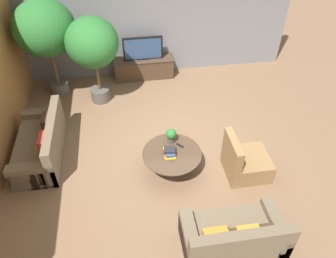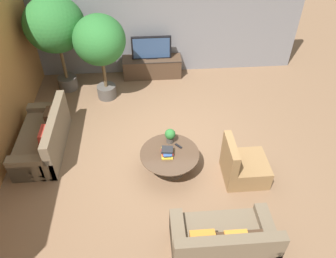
{
  "view_description": "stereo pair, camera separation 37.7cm",
  "coord_description": "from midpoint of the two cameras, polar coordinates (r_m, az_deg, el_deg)",
  "views": [
    {
      "loc": [
        -0.77,
        -4.81,
        4.81
      ],
      "look_at": [
        -0.01,
        0.03,
        0.55
      ],
      "focal_mm": 35.0,
      "sensor_mm": 36.0,
      "label": 1
    },
    {
      "loc": [
        -0.39,
        -4.86,
        4.81
      ],
      "look_at": [
        -0.01,
        0.03,
        0.55
      ],
      "focal_mm": 35.0,
      "sensor_mm": 36.0,
      "label": 2
    }
  ],
  "objects": [
    {
      "name": "back_wall_stone",
      "position": [
        8.76,
        -4.63,
        18.66
      ],
      "size": [
        7.4,
        0.12,
        3.0
      ],
      "primitive_type": "cube",
      "color": "slate",
      "rests_on": "ground"
    },
    {
      "name": "potted_plant_tabletop",
      "position": [
        6.27,
        -1.18,
        -1.12
      ],
      "size": [
        0.21,
        0.21,
        0.3
      ],
      "color": "#514C47",
      "rests_on": "coffee_table"
    },
    {
      "name": "potted_palm_tall",
      "position": [
        8.19,
        -21.94,
        15.64
      ],
      "size": [
        1.38,
        1.38,
        2.36
      ],
      "color": "#514C47",
      "rests_on": "ground"
    },
    {
      "name": "ground_plane",
      "position": [
        6.84,
        -1.42,
        -3.68
      ],
      "size": [
        24.0,
        24.0,
        0.0
      ],
      "primitive_type": "plane",
      "color": "brown"
    },
    {
      "name": "couch_by_wall",
      "position": [
        7.07,
        -22.61,
        -2.63
      ],
      "size": [
        0.84,
        1.81,
        0.84
      ],
      "rotation": [
        0.0,
        0.0,
        -1.57
      ],
      "color": "brown",
      "rests_on": "ground"
    },
    {
      "name": "coffee_table",
      "position": [
        6.25,
        -1.06,
        -5.1
      ],
      "size": [
        1.12,
        1.12,
        0.44
      ],
      "color": "#756656",
      "rests_on": "ground"
    },
    {
      "name": "potted_palm_corner",
      "position": [
        7.67,
        -14.44,
        13.96
      ],
      "size": [
        1.18,
        1.18,
        2.1
      ],
      "color": "#514C47",
      "rests_on": "ground"
    },
    {
      "name": "book_stack",
      "position": [
        6.1,
        -1.5,
        -4.04
      ],
      "size": [
        0.24,
        0.32,
        0.13
      ],
      "color": "gold",
      "rests_on": "coffee_table"
    },
    {
      "name": "armchair_wicker",
      "position": [
        6.35,
        11.53,
        -5.72
      ],
      "size": [
        0.8,
        0.76,
        0.86
      ],
      "rotation": [
        0.0,
        0.0,
        1.57
      ],
      "color": "olive",
      "rests_on": "ground"
    },
    {
      "name": "media_console",
      "position": [
        9.0,
        -5.45,
        10.59
      ],
      "size": [
        1.58,
        0.5,
        0.54
      ],
      "color": "#473323",
      "rests_on": "ground"
    },
    {
      "name": "couch_near_entry",
      "position": [
        5.31,
        9.25,
        -18.18
      ],
      "size": [
        1.54,
        0.84,
        0.84
      ],
      "rotation": [
        0.0,
        0.0,
        3.14
      ],
      "color": "brown",
      "rests_on": "ground"
    },
    {
      "name": "remote_black",
      "position": [
        6.29,
        0.38,
        -2.92
      ],
      "size": [
        0.14,
        0.15,
        0.02
      ],
      "primitive_type": "cube",
      "rotation": [
        0.0,
        0.0,
        0.73
      ],
      "color": "black",
      "rests_on": "coffee_table"
    },
    {
      "name": "television",
      "position": [
        8.73,
        -5.68,
        13.75
      ],
      "size": [
        1.03,
        0.13,
        0.61
      ],
      "color": "black",
      "rests_on": "media_console"
    }
  ]
}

